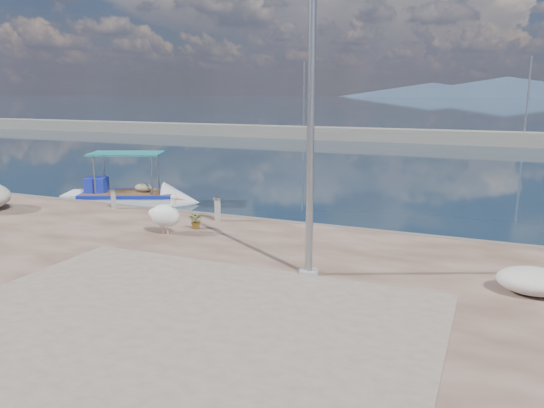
{
  "coord_description": "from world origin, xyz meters",
  "views": [
    {
      "loc": [
        5.98,
        -10.24,
        4.51
      ],
      "look_at": [
        0.0,
        3.8,
        1.3
      ],
      "focal_mm": 35.0,
      "sensor_mm": 36.0,
      "label": 1
    }
  ],
  "objects_px": {
    "pelican": "(165,215)",
    "bollard_near": "(218,208)",
    "boat_left": "(128,200)",
    "lamp_post": "(311,127)"
  },
  "relations": [
    {
      "from": "pelican",
      "to": "bollard_near",
      "type": "bearing_deg",
      "value": 73.04
    },
    {
      "from": "pelican",
      "to": "lamp_post",
      "type": "bearing_deg",
      "value": -18.66
    },
    {
      "from": "boat_left",
      "to": "bollard_near",
      "type": "height_order",
      "value": "boat_left"
    },
    {
      "from": "boat_left",
      "to": "pelican",
      "type": "xyz_separation_m",
      "value": [
        5.24,
        -4.91,
        0.87
      ]
    },
    {
      "from": "pelican",
      "to": "bollard_near",
      "type": "distance_m",
      "value": 2.09
    },
    {
      "from": "pelican",
      "to": "bollard_near",
      "type": "height_order",
      "value": "pelican"
    },
    {
      "from": "pelican",
      "to": "lamp_post",
      "type": "distance_m",
      "value": 5.89
    },
    {
      "from": "boat_left",
      "to": "bollard_near",
      "type": "xyz_separation_m",
      "value": [
        5.84,
        -2.91,
        0.73
      ]
    },
    {
      "from": "lamp_post",
      "to": "bollard_near",
      "type": "height_order",
      "value": "lamp_post"
    },
    {
      "from": "boat_left",
      "to": "lamp_post",
      "type": "distance_m",
      "value": 12.64
    }
  ]
}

